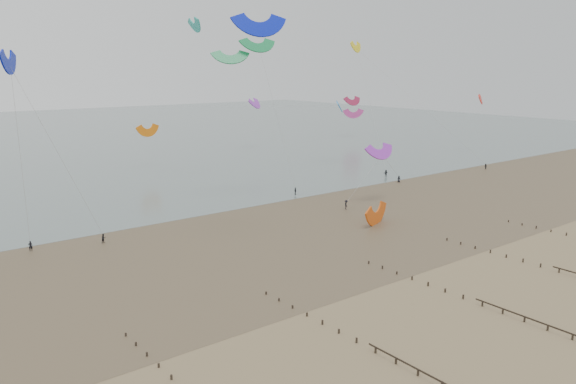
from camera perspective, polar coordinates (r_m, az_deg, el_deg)
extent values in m
plane|color=brown|center=(71.30, 12.95, -10.39)|extent=(500.00, 500.00, 0.00)
plane|color=#475654|center=(247.85, -25.65, 4.97)|extent=(500.00, 500.00, 0.00)
plane|color=#473A28|center=(95.75, -3.44, -4.09)|extent=(500.00, 500.00, 0.00)
ellipsoid|color=slate|center=(76.37, -9.14, -8.64)|extent=(23.60, 14.36, 0.01)
ellipsoid|color=slate|center=(104.96, 1.04, -2.58)|extent=(33.64, 18.32, 0.01)
ellipsoid|color=slate|center=(122.90, 15.52, -0.80)|extent=(19.65, 13.67, 0.01)
cube|color=black|center=(53.99, -11.76, -17.95)|extent=(0.16, 0.16, 0.57)
cube|color=black|center=(56.08, -13.00, -16.79)|extent=(0.16, 0.16, 0.54)
cube|color=black|center=(58.22, -14.14, -15.71)|extent=(0.16, 0.16, 0.51)
cube|color=black|center=(60.40, -15.19, -14.70)|extent=(0.16, 0.16, 0.48)
cube|color=black|center=(62.61, -16.15, -13.75)|extent=(0.16, 0.16, 0.45)
cube|color=black|center=(54.77, 13.08, -17.45)|extent=(0.16, 0.16, 0.71)
cube|color=black|center=(56.22, 10.92, -16.52)|extent=(0.16, 0.16, 0.68)
cube|color=black|center=(57.76, 8.89, -15.62)|extent=(0.16, 0.16, 0.65)
cube|color=black|center=(59.37, 6.98, -14.75)|extent=(0.16, 0.16, 0.62)
cube|color=black|center=(61.06, 5.20, -13.91)|extent=(0.16, 0.16, 0.59)
cube|color=black|center=(62.81, 3.52, -13.11)|extent=(0.16, 0.16, 0.57)
cube|color=black|center=(64.62, 1.94, -12.33)|extent=(0.16, 0.16, 0.54)
cube|color=black|center=(66.48, 0.46, -11.60)|extent=(0.16, 0.16, 0.51)
cube|color=black|center=(68.39, -0.93, -10.90)|extent=(0.16, 0.16, 0.48)
cube|color=black|center=(70.36, -2.23, -10.23)|extent=(0.16, 0.16, 0.45)
cube|color=black|center=(66.30, 26.94, -12.99)|extent=(0.16, 0.16, 0.77)
cube|color=black|center=(67.30, 24.88, -12.41)|extent=(0.16, 0.16, 0.74)
cube|color=black|center=(68.39, 22.90, -11.84)|extent=(0.16, 0.16, 0.71)
cube|color=black|center=(69.56, 20.98, -11.27)|extent=(0.16, 0.16, 0.68)
cube|color=black|center=(70.81, 19.14, -10.71)|extent=(0.16, 0.16, 0.65)
cube|color=black|center=(72.13, 17.38, -10.16)|extent=(0.16, 0.16, 0.62)
cube|color=black|center=(73.52, 15.68, -9.62)|extent=(0.16, 0.16, 0.59)
cube|color=black|center=(74.98, 14.05, -9.09)|extent=(0.16, 0.16, 0.57)
cube|color=black|center=(76.50, 12.49, -8.57)|extent=(0.16, 0.16, 0.54)
cube|color=black|center=(78.08, 11.00, -8.08)|extent=(0.16, 0.16, 0.51)
cube|color=black|center=(79.72, 9.57, -7.59)|extent=(0.16, 0.16, 0.48)
cube|color=black|center=(81.41, 8.20, -7.12)|extent=(0.16, 0.16, 0.45)
cube|color=black|center=(85.67, 25.83, -7.22)|extent=(0.16, 0.16, 0.65)
cube|color=black|center=(86.77, 24.28, -6.83)|extent=(0.16, 0.16, 0.62)
cube|color=black|center=(87.93, 22.77, -6.46)|extent=(0.16, 0.16, 0.59)
cube|color=black|center=(89.15, 21.30, -6.08)|extent=(0.16, 0.16, 0.57)
cube|color=black|center=(90.44, 19.87, -5.72)|extent=(0.16, 0.16, 0.54)
cube|color=black|center=(91.78, 18.49, -5.36)|extent=(0.16, 0.16, 0.51)
cube|color=black|center=(93.17, 17.14, -5.01)|extent=(0.16, 0.16, 0.48)
cube|color=black|center=(94.62, 15.84, -4.67)|extent=(0.16, 0.16, 0.45)
cube|color=black|center=(104.51, 26.44, -3.87)|extent=(0.16, 0.16, 0.57)
cube|color=black|center=(105.60, 25.16, -3.59)|extent=(0.16, 0.16, 0.54)
cube|color=black|center=(106.75, 23.91, -3.32)|extent=(0.16, 0.16, 0.51)
cube|color=black|center=(107.96, 22.69, -3.05)|extent=(0.16, 0.16, 0.48)
cube|color=black|center=(109.21, 21.49, -2.78)|extent=(0.16, 0.16, 0.45)
imported|color=black|center=(94.38, -24.70, -5.00)|extent=(0.63, 0.45, 1.63)
imported|color=black|center=(139.28, 11.20, 1.30)|extent=(0.93, 0.94, 1.64)
imported|color=black|center=(123.38, 0.76, 0.10)|extent=(0.67, 1.02, 1.60)
imported|color=black|center=(94.39, -18.22, -4.50)|extent=(0.87, 0.76, 1.51)
imported|color=black|center=(146.28, 9.92, 1.90)|extent=(1.57, 0.53, 1.68)
imported|color=black|center=(111.15, 5.94, -1.30)|extent=(1.21, 1.39, 1.87)
imported|color=black|center=(163.37, 19.43, 2.45)|extent=(0.88, 0.95, 1.57)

